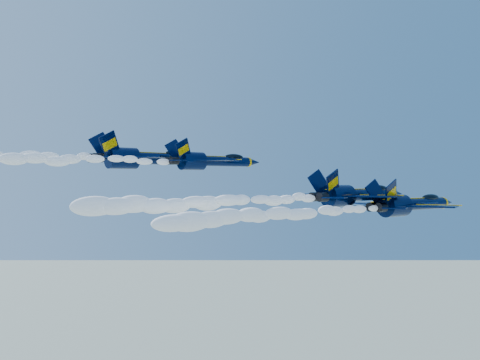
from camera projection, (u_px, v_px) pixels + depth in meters
jet_lead at (411, 204)px, 76.45m from camera, size 19.90×16.32×7.40m
smoke_trail_jet_lead at (285, 214)px, 60.57m from camera, size 33.17×2.06×1.85m
jet_second at (356, 195)px, 76.95m from camera, size 20.04×16.44×7.45m
smoke_trail_jet_second at (217, 202)px, 61.03m from camera, size 33.17×2.07×1.87m
jet_third at (211, 161)px, 73.33m from camera, size 15.74×12.91×5.85m
smoke_trail_jet_third at (39, 159)px, 58.57m from camera, size 33.17×1.63×1.47m
jet_fourth at (147, 158)px, 77.46m from camera, size 19.66×16.13×7.31m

